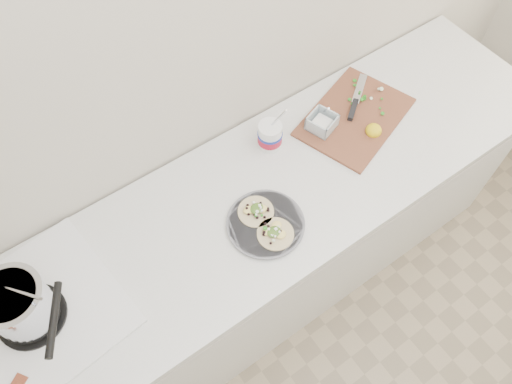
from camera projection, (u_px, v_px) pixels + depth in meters
counter at (269, 241)px, 2.22m from camera, size 2.44×0.66×0.90m
stove at (24, 310)px, 1.50m from camera, size 0.58×0.54×0.25m
taco_plate at (266, 223)px, 1.74m from camera, size 0.28×0.28×0.04m
tub at (271, 134)px, 1.88m from camera, size 0.10×0.10×0.21m
cutboard at (352, 115)px, 2.00m from camera, size 0.53×0.45×0.07m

